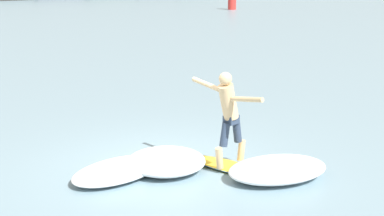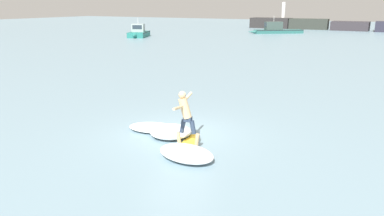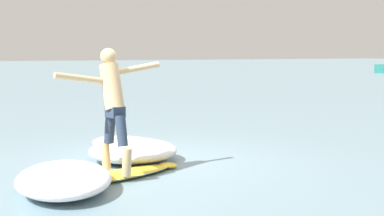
% 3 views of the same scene
% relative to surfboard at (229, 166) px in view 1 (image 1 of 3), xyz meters
% --- Properties ---
extents(ground_plane, '(200.00, 200.00, 0.00)m').
position_rel_surfboard_xyz_m(ground_plane, '(-0.92, 0.93, -0.04)').
color(ground_plane, gray).
extents(surfboard, '(1.15, 2.15, 0.22)m').
position_rel_surfboard_xyz_m(surfboard, '(0.00, 0.00, 0.00)').
color(surfboard, yellow).
rests_on(surfboard, ground).
extents(surfer, '(0.82, 1.67, 1.81)m').
position_rel_surfboard_xyz_m(surfer, '(-0.06, -0.05, 1.11)').
color(surfer, tan).
rests_on(surfer, surfboard).
extents(channel_marker_buoy, '(0.79, 0.79, 1.94)m').
position_rel_surfboard_xyz_m(channel_marker_buoy, '(26.32, 33.55, 0.77)').
color(channel_marker_buoy, red).
rests_on(channel_marker_buoy, ground).
extents(wave_foam_at_tail, '(1.52, 1.51, 0.36)m').
position_rel_surfboard_xyz_m(wave_foam_at_tail, '(-1.04, 0.59, 0.14)').
color(wave_foam_at_tail, white).
rests_on(wave_foam_at_tail, ground).
extents(wave_foam_at_nose, '(2.11, 1.61, 0.34)m').
position_rel_surfboard_xyz_m(wave_foam_at_nose, '(0.44, -0.88, 0.13)').
color(wave_foam_at_nose, white).
rests_on(wave_foam_at_nose, ground).
extents(wave_foam_beside, '(2.08, 1.51, 0.24)m').
position_rel_surfboard_xyz_m(wave_foam_beside, '(-1.95, 0.80, 0.07)').
color(wave_foam_beside, white).
rests_on(wave_foam_beside, ground).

